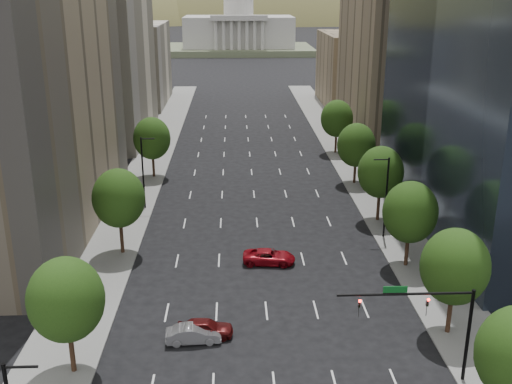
{
  "coord_description": "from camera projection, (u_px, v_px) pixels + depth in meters",
  "views": [
    {
      "loc": [
        -2.55,
        -4.52,
        25.72
      ],
      "look_at": [
        -0.59,
        47.43,
        8.0
      ],
      "focal_mm": 42.27,
      "sensor_mm": 36.0,
      "label": 1
    }
  ],
  "objects": [
    {
      "name": "streetlight_ln",
      "position": [
        143.0,
        171.0,
        72.11
      ],
      "size": [
        1.7,
        0.2,
        9.0
      ],
      "color": "black",
      "rests_on": "ground"
    },
    {
      "name": "car_silver",
      "position": [
        193.0,
        334.0,
        45.82
      ],
      "size": [
        4.3,
        1.74,
        1.39
      ],
      "primitive_type": "imported",
      "rotation": [
        0.0,
        0.0,
        1.64
      ],
      "color": "gray",
      "rests_on": "ground"
    },
    {
      "name": "traffic_signal",
      "position": [
        434.0,
        315.0,
        39.75
      ],
      "size": [
        9.12,
        0.4,
        7.38
      ],
      "color": "black",
      "rests_on": "ground"
    },
    {
      "name": "tree_left_1",
      "position": [
        119.0,
        198.0,
        59.43
      ],
      "size": [
        5.2,
        5.2,
        8.97
      ],
      "color": "#382316",
      "rests_on": "ground"
    },
    {
      "name": "tree_left_2",
      "position": [
        152.0,
        138.0,
        84.11
      ],
      "size": [
        5.2,
        5.2,
        8.68
      ],
      "color": "#382316",
      "rests_on": "ground"
    },
    {
      "name": "streetlight_rn",
      "position": [
        386.0,
        196.0,
        63.61
      ],
      "size": [
        1.7,
        0.2,
        9.0
      ],
      "color": "black",
      "rests_on": "ground"
    },
    {
      "name": "parking_tan_right",
      "position": [
        393.0,
        53.0,
        103.31
      ],
      "size": [
        14.0,
        30.0,
        30.0
      ],
      "primitive_type": "cube",
      "color": "#8C7759",
      "rests_on": "ground"
    },
    {
      "name": "capitol",
      "position": [
        239.0,
        31.0,
        246.08
      ],
      "size": [
        60.0,
        40.0,
        35.2
      ],
      "color": "#596647",
      "rests_on": "ground"
    },
    {
      "name": "foothills",
      "position": [
        271.0,
        55.0,
        593.02
      ],
      "size": [
        720.0,
        413.0,
        263.0
      ],
      "color": "olive",
      "rests_on": "ground"
    },
    {
      "name": "tree_right_5",
      "position": [
        337.0,
        119.0,
        96.44
      ],
      "size": [
        5.2,
        5.2,
        8.75
      ],
      "color": "#382316",
      "rests_on": "ground"
    },
    {
      "name": "tree_left_0",
      "position": [
        66.0,
        300.0,
        40.58
      ],
      "size": [
        5.2,
        5.2,
        8.75
      ],
      "color": "#382316",
      "rests_on": "ground"
    },
    {
      "name": "tree_right_4",
      "position": [
        356.0,
        145.0,
        81.4
      ],
      "size": [
        5.2,
        5.2,
        8.46
      ],
      "color": "#382316",
      "rests_on": "ground"
    },
    {
      "name": "tree_right_1",
      "position": [
        455.0,
        267.0,
        45.37
      ],
      "size": [
        5.2,
        5.2,
        8.75
      ],
      "color": "#382316",
      "rests_on": "ground"
    },
    {
      "name": "car_red_far",
      "position": [
        269.0,
        257.0,
        58.92
      ],
      "size": [
        5.31,
        2.84,
        1.42
      ],
      "primitive_type": "imported",
      "rotation": [
        0.0,
        0.0,
        1.47
      ],
      "color": "maroon",
      "rests_on": "ground"
    },
    {
      "name": "filler_right",
      "position": [
        354.0,
        69.0,
        136.78
      ],
      "size": [
        14.0,
        26.0,
        16.0
      ],
      "primitive_type": "cube",
      "color": "#8C7759",
      "rests_on": "ground"
    },
    {
      "name": "midrise_cream_left",
      "position": [
        102.0,
        37.0,
        103.55
      ],
      "size": [
        14.0,
        30.0,
        35.0
      ],
      "primitive_type": "cube",
      "color": "beige",
      "rests_on": "ground"
    },
    {
      "name": "sidewalk_left",
      "position": [
        122.0,
        224.0,
        68.84
      ],
      "size": [
        6.0,
        200.0,
        0.15
      ],
      "primitive_type": "cube",
      "color": "slate",
      "rests_on": "ground"
    },
    {
      "name": "car_maroon",
      "position": [
        205.0,
        328.0,
        46.54
      ],
      "size": [
        4.39,
        1.85,
        1.48
      ],
      "primitive_type": "imported",
      "rotation": [
        0.0,
        0.0,
        1.55
      ],
      "color": "#4B0C0D",
      "rests_on": "ground"
    },
    {
      "name": "tree_right_2",
      "position": [
        410.0,
        212.0,
        56.76
      ],
      "size": [
        5.2,
        5.2,
        8.61
      ],
      "color": "#382316",
      "rests_on": "ground"
    },
    {
      "name": "sidewalk_right",
      "position": [
        390.0,
        220.0,
        69.95
      ],
      "size": [
        6.0,
        200.0,
        0.15
      ],
      "primitive_type": "cube",
      "color": "slate",
      "rests_on": "ground"
    },
    {
      "name": "tree_right_3",
      "position": [
        381.0,
        172.0,
        68.02
      ],
      "size": [
        5.2,
        5.2,
        8.89
      ],
      "color": "#382316",
      "rests_on": "ground"
    },
    {
      "name": "filler_left",
      "position": [
        135.0,
        64.0,
        137.51
      ],
      "size": [
        14.0,
        26.0,
        18.0
      ],
      "primitive_type": "cube",
      "color": "beige",
      "rests_on": "ground"
    }
  ]
}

